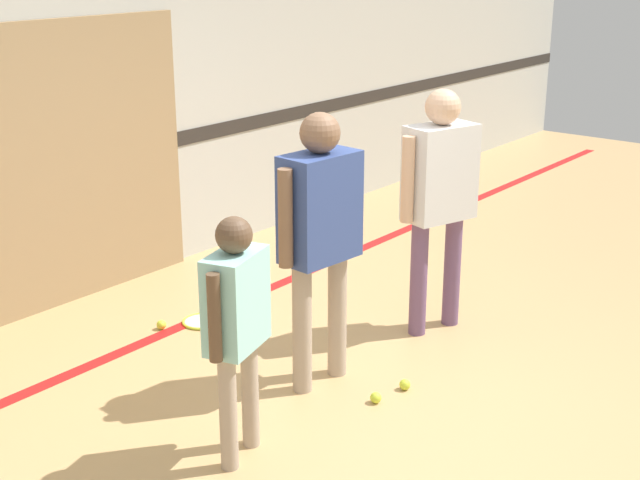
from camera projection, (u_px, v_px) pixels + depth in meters
ground_plane at (342, 397)px, 5.23m from camera, size 16.00×16.00×0.00m
wall_back at (55, 84)px, 6.24m from camera, size 16.00×0.07×3.20m
floor_stripe at (170, 331)px, 6.11m from camera, size 14.40×0.10×0.01m
person_instructor at (320, 221)px, 5.09m from camera, size 0.62×0.30×1.65m
person_student_left at (236, 313)px, 4.38m from camera, size 0.48×0.29×1.30m
person_student_right at (440, 185)px, 5.84m from camera, size 0.61×0.38×1.65m
racket_spare_on_floor at (205, 321)px, 6.26m from camera, size 0.55×0.34×0.03m
tennis_ball_near_instructor at (405, 385)px, 5.30m from camera, size 0.07×0.07×0.07m
tennis_ball_by_spare_racket at (161, 325)px, 6.13m from camera, size 0.07×0.07×0.07m
tennis_ball_stray_left at (376, 398)px, 5.15m from camera, size 0.07×0.07×0.07m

